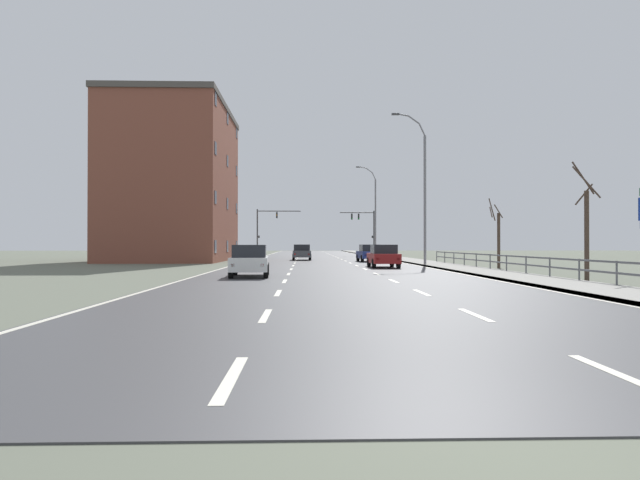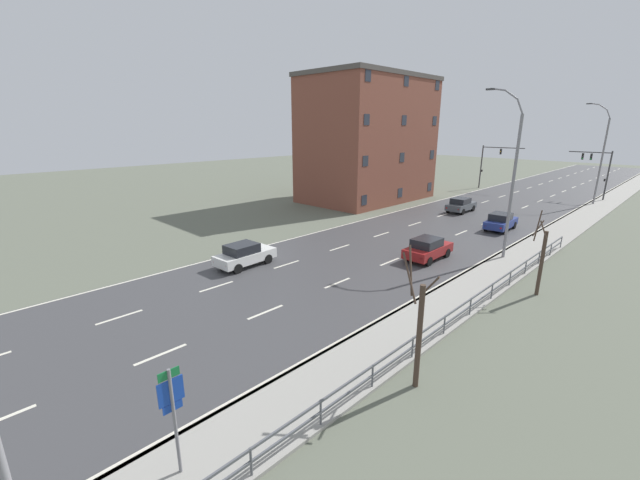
{
  "view_description": "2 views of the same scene",
  "coord_description": "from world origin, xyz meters",
  "px_view_note": "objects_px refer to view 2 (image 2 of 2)",
  "views": [
    {
      "loc": [
        -1.46,
        -4.27,
        1.6
      ],
      "look_at": [
        0.08,
        50.11,
        2.03
      ],
      "focal_mm": 29.62,
      "sensor_mm": 36.0,
      "label": 1
    },
    {
      "loc": [
        17.0,
        7.3,
        9.06
      ],
      "look_at": [
        0.0,
        24.47,
        2.05
      ],
      "focal_mm": 22.08,
      "sensor_mm": 36.0,
      "label": 2
    }
  ],
  "objects_px": {
    "street_lamp_midground": "(511,179)",
    "highway_sign": "(173,409)",
    "car_near_right": "(501,221)",
    "car_distant": "(461,205)",
    "brick_building": "(368,139)",
    "traffic_signal_left": "(489,160)",
    "car_far_left": "(428,248)",
    "street_lamp_distant": "(601,156)",
    "traffic_signal_right": "(599,167)",
    "car_near_left": "(244,255)"
  },
  "relations": [
    {
      "from": "traffic_signal_left",
      "to": "street_lamp_midground",
      "type": "bearing_deg",
      "value": -65.76
    },
    {
      "from": "traffic_signal_left",
      "to": "car_near_right",
      "type": "distance_m",
      "value": 26.34
    },
    {
      "from": "street_lamp_distant",
      "to": "brick_building",
      "type": "relative_size",
      "value": 0.71
    },
    {
      "from": "traffic_signal_right",
      "to": "brick_building",
      "type": "distance_m",
      "value": 29.06
    },
    {
      "from": "highway_sign",
      "to": "traffic_signal_right",
      "type": "xyz_separation_m",
      "value": [
        -1.62,
        56.46,
        2.1
      ]
    },
    {
      "from": "street_lamp_distant",
      "to": "brick_building",
      "type": "distance_m",
      "value": 26.99
    },
    {
      "from": "street_lamp_distant",
      "to": "car_far_left",
      "type": "bearing_deg",
      "value": -96.43
    },
    {
      "from": "traffic_signal_right",
      "to": "traffic_signal_left",
      "type": "xyz_separation_m",
      "value": [
        -13.56,
        -0.21,
        0.01
      ]
    },
    {
      "from": "brick_building",
      "to": "street_lamp_midground",
      "type": "bearing_deg",
      "value": -28.85
    },
    {
      "from": "traffic_signal_left",
      "to": "car_near_left",
      "type": "height_order",
      "value": "traffic_signal_left"
    },
    {
      "from": "car_far_left",
      "to": "highway_sign",
      "type": "bearing_deg",
      "value": -77.91
    },
    {
      "from": "brick_building",
      "to": "car_near_right",
      "type": "bearing_deg",
      "value": -11.93
    },
    {
      "from": "car_near_right",
      "to": "traffic_signal_left",
      "type": "bearing_deg",
      "value": 112.29
    },
    {
      "from": "street_lamp_midground",
      "to": "street_lamp_distant",
      "type": "xyz_separation_m",
      "value": [
        0.0,
        28.01,
        0.05
      ]
    },
    {
      "from": "traffic_signal_right",
      "to": "traffic_signal_left",
      "type": "distance_m",
      "value": 13.57
    },
    {
      "from": "street_lamp_midground",
      "to": "car_near_right",
      "type": "distance_m",
      "value": 9.83
    },
    {
      "from": "car_near_left",
      "to": "traffic_signal_right",
      "type": "bearing_deg",
      "value": 73.36
    },
    {
      "from": "car_near_left",
      "to": "brick_building",
      "type": "xyz_separation_m",
      "value": [
        -9.95,
        25.69,
        6.67
      ]
    },
    {
      "from": "car_near_left",
      "to": "traffic_signal_left",
      "type": "bearing_deg",
      "value": 90.15
    },
    {
      "from": "traffic_signal_left",
      "to": "car_far_left",
      "type": "xyz_separation_m",
      "value": [
        10.63,
        -35.57,
        -3.41
      ]
    },
    {
      "from": "street_lamp_distant",
      "to": "traffic_signal_right",
      "type": "distance_m",
      "value": 4.14
    },
    {
      "from": "street_lamp_midground",
      "to": "highway_sign",
      "type": "bearing_deg",
      "value": -87.8
    },
    {
      "from": "car_near_right",
      "to": "brick_building",
      "type": "height_order",
      "value": "brick_building"
    },
    {
      "from": "car_distant",
      "to": "brick_building",
      "type": "xyz_separation_m",
      "value": [
        -12.32,
        -0.98,
        6.67
      ]
    },
    {
      "from": "car_far_left",
      "to": "car_distant",
      "type": "xyz_separation_m",
      "value": [
        -5.63,
        16.8,
        0.0
      ]
    },
    {
      "from": "traffic_signal_left",
      "to": "highway_sign",
      "type": "bearing_deg",
      "value": -74.9
    },
    {
      "from": "car_far_left",
      "to": "brick_building",
      "type": "height_order",
      "value": "brick_building"
    },
    {
      "from": "brick_building",
      "to": "traffic_signal_right",
      "type": "bearing_deg",
      "value": 43.7
    },
    {
      "from": "traffic_signal_left",
      "to": "traffic_signal_right",
      "type": "bearing_deg",
      "value": 0.88
    },
    {
      "from": "street_lamp_midground",
      "to": "highway_sign",
      "type": "distance_m",
      "value": 24.91
    },
    {
      "from": "car_distant",
      "to": "brick_building",
      "type": "bearing_deg",
      "value": -176.01
    },
    {
      "from": "car_far_left",
      "to": "car_distant",
      "type": "height_order",
      "value": "same"
    },
    {
      "from": "traffic_signal_left",
      "to": "brick_building",
      "type": "relative_size",
      "value": 0.39
    },
    {
      "from": "car_distant",
      "to": "car_far_left",
      "type": "bearing_deg",
      "value": -72.0
    },
    {
      "from": "brick_building",
      "to": "car_near_left",
      "type": "bearing_deg",
      "value": -68.84
    },
    {
      "from": "car_distant",
      "to": "brick_building",
      "type": "distance_m",
      "value": 14.04
    },
    {
      "from": "street_lamp_distant",
      "to": "car_near_right",
      "type": "height_order",
      "value": "street_lamp_distant"
    },
    {
      "from": "street_lamp_midground",
      "to": "traffic_signal_left",
      "type": "xyz_separation_m",
      "value": [
        -14.23,
        31.61,
        -1.43
      ]
    },
    {
      "from": "traffic_signal_right",
      "to": "traffic_signal_left",
      "type": "bearing_deg",
      "value": -179.12
    },
    {
      "from": "traffic_signal_right",
      "to": "car_distant",
      "type": "distance_m",
      "value": 21.09
    },
    {
      "from": "car_near_left",
      "to": "highway_sign",
      "type": "bearing_deg",
      "value": -43.95
    },
    {
      "from": "street_lamp_midground",
      "to": "car_near_right",
      "type": "bearing_deg",
      "value": 111.37
    },
    {
      "from": "street_lamp_midground",
      "to": "car_far_left",
      "type": "bearing_deg",
      "value": -132.31
    },
    {
      "from": "traffic_signal_right",
      "to": "car_near_right",
      "type": "distance_m",
      "value": 24.21
    },
    {
      "from": "street_lamp_distant",
      "to": "car_near_left",
      "type": "height_order",
      "value": "street_lamp_distant"
    },
    {
      "from": "street_lamp_midground",
      "to": "street_lamp_distant",
      "type": "height_order",
      "value": "street_lamp_distant"
    },
    {
      "from": "car_near_right",
      "to": "street_lamp_distant",
      "type": "bearing_deg",
      "value": 78.25
    },
    {
      "from": "traffic_signal_right",
      "to": "brick_building",
      "type": "bearing_deg",
      "value": -136.3
    },
    {
      "from": "street_lamp_midground",
      "to": "traffic_signal_left",
      "type": "height_order",
      "value": "street_lamp_midground"
    },
    {
      "from": "car_near_right",
      "to": "car_near_left",
      "type": "bearing_deg",
      "value": -114.15
    }
  ]
}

